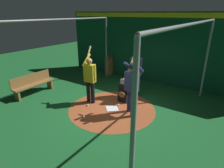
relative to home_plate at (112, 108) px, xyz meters
The scene contains 14 objects.
ground_plane 0.01m from the home_plate, ahead, with size 25.90×25.90×0.00m, color #195B28.
dirt_circle 0.01m from the home_plate, ahead, with size 3.08×3.08×0.01m, color #9E4C28.
home_plate is the anchor object (origin of this frame).
batter 1.30m from the home_plate, 96.43° to the left, with size 0.68×0.49×2.13m.
catcher 0.87m from the home_plate, behind, with size 0.58×0.40×0.94m.
umpire 1.85m from the home_plate, behind, with size 0.23×0.49×1.82m.
visitor 1.39m from the home_plate, 89.47° to the right, with size 0.56×0.52×2.09m.
back_wall 3.94m from the home_plate, behind, with size 0.23×9.90×3.28m.
cage_frame 2.13m from the home_plate, ahead, with size 6.03×4.85×3.03m.
bat_rack 4.12m from the home_plate, 144.62° to the right, with size 0.94×0.21×1.05m.
bench 3.60m from the home_plate, 78.06° to the right, with size 1.79×0.36×0.85m.
baseball_0 0.93m from the home_plate, 68.91° to the right, with size 0.07×0.07×0.07m, color white.
baseball_1 0.33m from the home_plate, 167.67° to the left, with size 0.07×0.07×0.07m, color white.
baseball_2 1.12m from the home_plate, 22.12° to the right, with size 0.07×0.07×0.07m, color white.
Camera 1 is at (4.99, 3.40, 3.24)m, focal length 30.35 mm.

